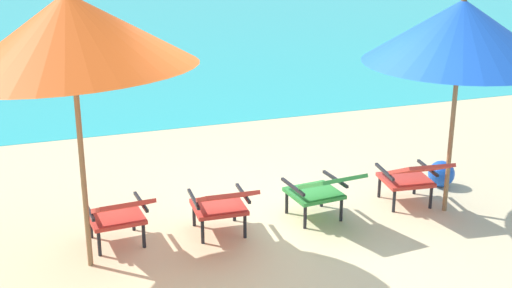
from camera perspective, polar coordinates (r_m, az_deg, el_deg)
The scene contains 9 objects.
ground_plane at distance 11.05m, azimuth -5.65°, elevation 1.77°, with size 40.00×40.00×0.00m, color beige.
ocean_band at distance 19.43m, azimuth -11.68°, elevation 9.02°, with size 40.00×18.00×0.01m, color #28B2B7.
lounge_chair_far_left at distance 7.01m, azimuth -10.95°, elevation -5.42°, with size 0.60×0.91×0.68m.
lounge_chair_near_left at distance 7.11m, azimuth -2.70°, elevation -4.72°, with size 0.57×0.89×0.68m.
lounge_chair_near_right at distance 7.47m, azimuth 5.37°, elevation -3.56°, with size 0.63×0.93×0.68m.
lounge_chair_far_right at distance 7.98m, azimuth 12.50°, elevation -2.46°, with size 0.62×0.93×0.68m.
beach_umbrella_left at distance 6.24m, azimuth -14.67°, elevation 8.68°, with size 3.00×3.01×2.63m.
beach_umbrella_right at distance 7.60m, azimuth 16.17°, elevation 8.70°, with size 2.57×2.57×2.33m.
beach_ball at distance 8.78m, azimuth 14.69°, elevation -2.33°, with size 0.32×0.32×0.32m, color blue.
Camera 1 is at (-2.34, -6.29, 3.27)m, focal length 49.73 mm.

